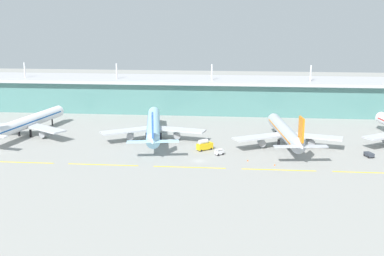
# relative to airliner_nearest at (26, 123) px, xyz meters

# --- Properties ---
(ground_plane) EXTENTS (600.00, 600.00, 0.00)m
(ground_plane) POSITION_rel_airliner_nearest_xyz_m (85.86, -32.18, -6.45)
(ground_plane) COLOR gray
(terminal_building) EXTENTS (288.00, 34.00, 28.76)m
(terminal_building) POSITION_rel_airliner_nearest_xyz_m (85.86, 66.72, 3.63)
(terminal_building) COLOR slate
(terminal_building) RESTS_ON ground
(airliner_nearest) EXTENTS (47.90, 65.94, 18.90)m
(airliner_nearest) POSITION_rel_airliner_nearest_xyz_m (0.00, 0.00, 0.00)
(airliner_nearest) COLOR white
(airliner_nearest) RESTS_ON ground
(airliner_near_middle) EXTENTS (48.15, 70.55, 18.90)m
(airliner_near_middle) POSITION_rel_airliner_nearest_xyz_m (62.10, -1.03, 0.00)
(airliner_near_middle) COLOR #9ED1EA
(airliner_near_middle) RESTS_ON ground
(airliner_far_middle) EXTENTS (48.41, 61.32, 18.90)m
(airliner_far_middle) POSITION_rel_airliner_nearest_xyz_m (122.25, -7.46, -0.01)
(airliner_far_middle) COLOR #ADB2BC
(airliner_far_middle) RESTS_ON ground
(taxiway_stripe_west) EXTENTS (28.00, 0.70, 0.04)m
(taxiway_stripe_west) POSITION_rel_airliner_nearest_xyz_m (14.86, -40.83, -6.43)
(taxiway_stripe_west) COLOR yellow
(taxiway_stripe_west) RESTS_ON ground
(taxiway_stripe_mid_west) EXTENTS (28.00, 0.70, 0.04)m
(taxiway_stripe_mid_west) POSITION_rel_airliner_nearest_xyz_m (48.86, -40.83, -6.43)
(taxiway_stripe_mid_west) COLOR yellow
(taxiway_stripe_mid_west) RESTS_ON ground
(taxiway_stripe_centre) EXTENTS (28.00, 0.70, 0.04)m
(taxiway_stripe_centre) POSITION_rel_airliner_nearest_xyz_m (82.86, -40.83, -6.43)
(taxiway_stripe_centre) COLOR yellow
(taxiway_stripe_centre) RESTS_ON ground
(taxiway_stripe_mid_east) EXTENTS (28.00, 0.70, 0.04)m
(taxiway_stripe_mid_east) POSITION_rel_airliner_nearest_xyz_m (116.86, -40.83, -6.43)
(taxiway_stripe_mid_east) COLOR yellow
(taxiway_stripe_mid_east) RESTS_ON ground
(taxiway_stripe_east) EXTENTS (28.00, 0.70, 0.04)m
(taxiway_stripe_east) POSITION_rel_airliner_nearest_xyz_m (150.86, -40.83, -6.43)
(taxiway_stripe_east) COLOR yellow
(taxiway_stripe_east) RESTS_ON ground
(fuel_truck) EXTENTS (7.28, 6.48, 4.95)m
(fuel_truck) POSITION_rel_airliner_nearest_xyz_m (86.96, -16.61, -4.19)
(fuel_truck) COLOR gold
(fuel_truck) RESTS_ON ground
(pushback_tug) EXTENTS (3.71, 4.94, 1.85)m
(pushback_tug) POSITION_rel_airliner_nearest_xyz_m (155.26, -20.43, -5.35)
(pushback_tug) COLOR #333842
(pushback_tug) RESTS_ON ground
(baggage_cart) EXTENTS (3.90, 3.73, 2.48)m
(baggage_cart) POSITION_rel_airliner_nearest_xyz_m (93.71, -23.27, -5.19)
(baggage_cart) COLOR silver
(baggage_cart) RESTS_ON ground
(safety_cone_left_wingtip) EXTENTS (0.56, 0.56, 0.70)m
(safety_cone_left_wingtip) POSITION_rel_airliner_nearest_xyz_m (115.76, -35.50, -6.10)
(safety_cone_left_wingtip) COLOR orange
(safety_cone_left_wingtip) RESTS_ON ground
(safety_cone_nose_front) EXTENTS (0.56, 0.56, 0.70)m
(safety_cone_nose_front) POSITION_rel_airliner_nearest_xyz_m (105.42, -30.75, -6.10)
(safety_cone_nose_front) COLOR orange
(safety_cone_nose_front) RESTS_ON ground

